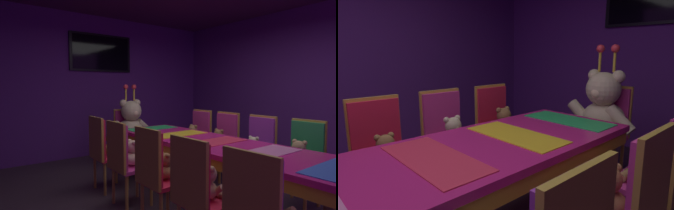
% 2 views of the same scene
% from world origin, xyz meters
% --- Properties ---
extents(ground_plane, '(7.90, 7.90, 0.00)m').
position_xyz_m(ground_plane, '(0.00, 0.00, 0.00)').
color(ground_plane, '#3F2D38').
extents(wall_back, '(5.20, 0.12, 2.80)m').
position_xyz_m(wall_back, '(0.00, 3.20, 1.40)').
color(wall_back, '#59267F').
rests_on(wall_back, ground_plane).
extents(wall_right, '(0.12, 6.40, 2.80)m').
position_xyz_m(wall_right, '(2.60, 0.00, 1.40)').
color(wall_right, '#59267F').
rests_on(wall_right, ground_plane).
extents(banquet_table, '(0.90, 3.08, 0.75)m').
position_xyz_m(banquet_table, '(0.00, -0.00, 0.66)').
color(banquet_table, '#C61E72').
rests_on(banquet_table, ground_plane).
extents(teddy_left_0, '(0.26, 0.34, 0.32)m').
position_xyz_m(teddy_left_0, '(-0.73, -1.17, 0.60)').
color(teddy_left_0, olive).
rests_on(teddy_left_0, chair_left_0).
extents(chair_left_1, '(0.42, 0.41, 0.98)m').
position_xyz_m(chair_left_1, '(-0.88, -0.61, 0.60)').
color(chair_left_1, red).
rests_on(chair_left_1, ground_plane).
extents(teddy_left_1, '(0.23, 0.30, 0.29)m').
position_xyz_m(teddy_left_1, '(-0.74, -0.61, 0.58)').
color(teddy_left_1, tan).
rests_on(teddy_left_1, chair_left_1).
extents(chair_left_2, '(0.42, 0.41, 0.98)m').
position_xyz_m(chair_left_2, '(-0.86, -0.02, 0.60)').
color(chair_left_2, red).
rests_on(chair_left_2, ground_plane).
extents(teddy_left_2, '(0.22, 0.29, 0.27)m').
position_xyz_m(teddy_left_2, '(-0.72, -0.02, 0.57)').
color(teddy_left_2, olive).
rests_on(teddy_left_2, chair_left_2).
extents(chair_left_3, '(0.42, 0.41, 0.98)m').
position_xyz_m(chair_left_3, '(-0.88, 0.59, 0.60)').
color(chair_left_3, '#CC338C').
rests_on(chair_left_3, ground_plane).
extents(teddy_left_3, '(0.25, 0.32, 0.30)m').
position_xyz_m(teddy_left_3, '(-0.73, 0.59, 0.59)').
color(teddy_left_3, beige).
rests_on(teddy_left_3, chair_left_3).
extents(chair_left_4, '(0.42, 0.41, 0.98)m').
position_xyz_m(chair_left_4, '(-0.86, 1.20, 0.60)').
color(chair_left_4, red).
rests_on(chair_left_4, ground_plane).
extents(teddy_left_4, '(0.26, 0.33, 0.31)m').
position_xyz_m(teddy_left_4, '(-0.71, 1.20, 0.59)').
color(teddy_left_4, olive).
rests_on(teddy_left_4, chair_left_4).
extents(chair_right_1, '(0.42, 0.41, 0.98)m').
position_xyz_m(chair_right_1, '(0.88, -0.59, 0.60)').
color(chair_right_1, '#268C4C').
rests_on(chair_right_1, ground_plane).
extents(teddy_right_1, '(0.25, 0.33, 0.31)m').
position_xyz_m(teddy_right_1, '(0.74, -0.59, 0.59)').
color(teddy_right_1, tan).
rests_on(teddy_right_1, chair_right_1).
extents(chair_right_2, '(0.42, 0.41, 0.98)m').
position_xyz_m(chair_right_2, '(0.86, 0.01, 0.60)').
color(chair_right_2, purple).
rests_on(chair_right_2, ground_plane).
extents(teddy_right_2, '(0.22, 0.28, 0.27)m').
position_xyz_m(teddy_right_2, '(0.72, 0.01, 0.57)').
color(teddy_right_2, beige).
rests_on(teddy_right_2, chair_right_2).
extents(chair_right_3, '(0.42, 0.41, 0.98)m').
position_xyz_m(chair_right_3, '(0.87, 0.62, 0.60)').
color(chair_right_3, '#CC338C').
rests_on(chair_right_3, ground_plane).
extents(teddy_right_3, '(0.24, 0.30, 0.29)m').
position_xyz_m(teddy_right_3, '(0.73, 0.62, 0.58)').
color(teddy_right_3, olive).
rests_on(teddy_right_3, chair_right_3).
extents(chair_right_4, '(0.42, 0.41, 0.98)m').
position_xyz_m(chair_right_4, '(0.86, 1.17, 0.60)').
color(chair_right_4, '#CC338C').
rests_on(chair_right_4, ground_plane).
extents(teddy_right_4, '(0.24, 0.31, 0.29)m').
position_xyz_m(teddy_right_4, '(0.71, 1.17, 0.58)').
color(teddy_right_4, '#9E7247').
rests_on(teddy_right_4, chair_right_4).
extents(throne_chair, '(0.41, 0.42, 0.98)m').
position_xyz_m(throne_chair, '(0.00, 2.08, 0.60)').
color(throne_chair, '#CC338C').
rests_on(throne_chair, ground_plane).
extents(king_teddy_bear, '(0.74, 0.57, 0.95)m').
position_xyz_m(king_teddy_bear, '(0.00, 1.91, 0.76)').
color(king_teddy_bear, beige).
rests_on(king_teddy_bear, throne_chair).
extents(wall_tv, '(1.28, 0.06, 0.74)m').
position_xyz_m(wall_tv, '(0.00, 3.11, 2.05)').
color(wall_tv, black).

